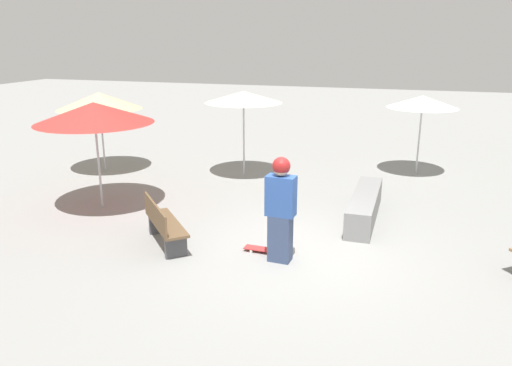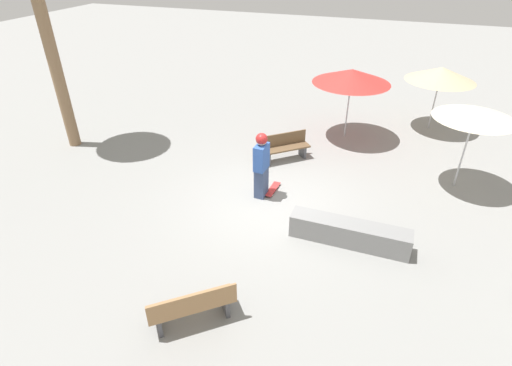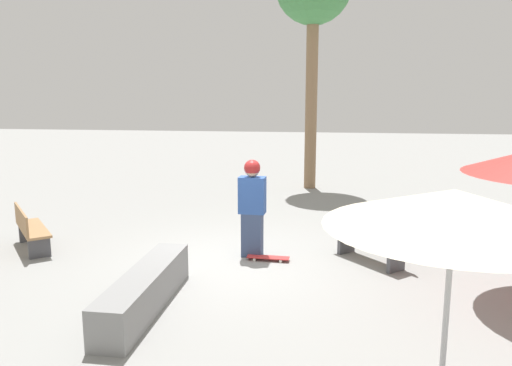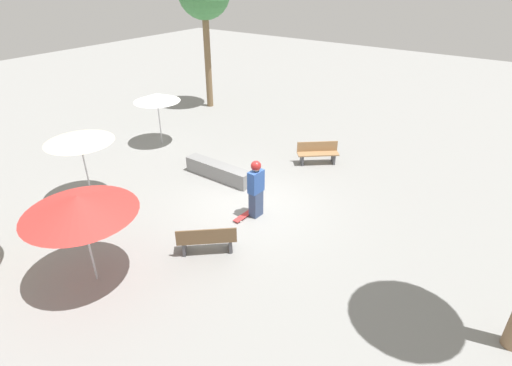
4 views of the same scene
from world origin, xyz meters
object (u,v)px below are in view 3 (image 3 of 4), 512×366
at_px(skater_main, 252,205).
at_px(bench_far, 30,229).
at_px(shade_umbrella_cream, 454,209).
at_px(concrete_ledge, 145,290).
at_px(bench_near, 373,239).
at_px(skateboard, 268,257).

bearing_deg(skater_main, bench_far, -173.17).
relative_size(skater_main, shade_umbrella_cream, 0.79).
height_order(skater_main, concrete_ledge, skater_main).
relative_size(bench_near, shade_umbrella_cream, 0.63).
bearing_deg(bench_far, bench_near, 51.83).
xyz_separation_m(skater_main, bench_near, (-0.00, -2.27, -0.59)).
height_order(skater_main, bench_near, skater_main).
relative_size(skateboard, bench_far, 0.54).
height_order(skateboard, shade_umbrella_cream, shade_umbrella_cream).
distance_m(bench_near, bench_far, 6.74).
bearing_deg(skater_main, bench_near, 4.00).
bearing_deg(concrete_ledge, skater_main, -25.35).
bearing_deg(skateboard, skater_main, 148.19).
height_order(skater_main, skateboard, skater_main).
xyz_separation_m(bench_near, bench_far, (-0.22, 6.73, 0.00)).
relative_size(concrete_ledge, shade_umbrella_cream, 1.16).
xyz_separation_m(concrete_ledge, shade_umbrella_cream, (-2.50, -3.59, 1.93)).
relative_size(skater_main, skateboard, 2.32).
distance_m(bench_near, shade_umbrella_cream, 5.37).
relative_size(skateboard, bench_near, 0.54).
bearing_deg(shade_umbrella_cream, bench_far, 54.64).
xyz_separation_m(skater_main, shade_umbrella_cream, (-5.07, -2.37, 1.20)).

